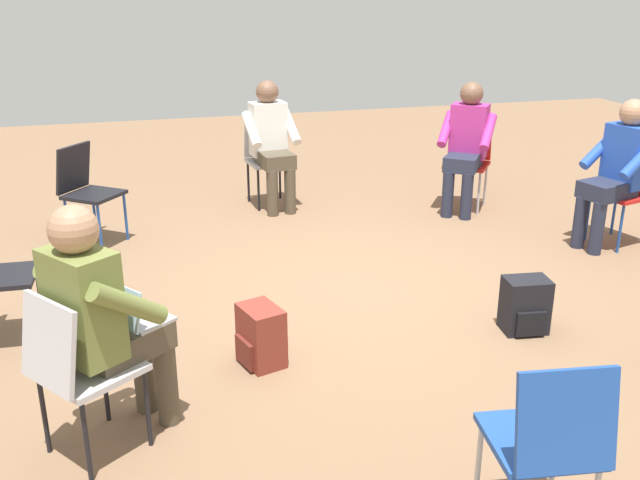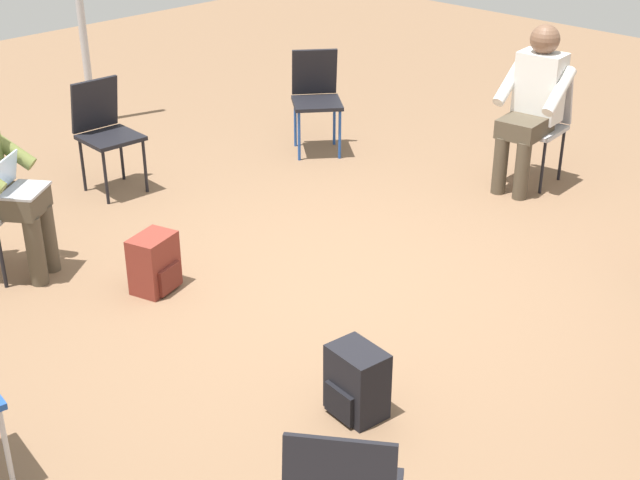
# 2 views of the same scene
# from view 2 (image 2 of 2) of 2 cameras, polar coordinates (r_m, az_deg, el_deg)

# --- Properties ---
(ground_plane) EXTENTS (14.74, 14.74, 0.00)m
(ground_plane) POSITION_cam_2_polar(r_m,az_deg,el_deg) (5.50, 1.17, -3.22)
(ground_plane) COLOR brown
(chair_south) EXTENTS (0.44, 0.48, 0.85)m
(chair_south) POSITION_cam_2_polar(r_m,az_deg,el_deg) (7.16, 13.90, 7.53)
(chair_south) COLOR #B7B7BC
(chair_south) RESTS_ON ground
(chair_east) EXTENTS (0.46, 0.42, 0.85)m
(chair_east) POSITION_cam_2_polar(r_m,az_deg,el_deg) (6.95, -13.61, 7.00)
(chair_east) COLOR black
(chair_east) RESTS_ON ground
(chair_southeast) EXTENTS (0.58, 0.58, 0.85)m
(chair_southeast) POSITION_cam_2_polar(r_m,az_deg,el_deg) (7.58, -0.25, 9.35)
(chair_southeast) COLOR black
(chair_southeast) RESTS_ON ground
(person_in_white) EXTENTS (0.53, 0.55, 1.24)m
(person_in_white) POSITION_cam_2_polar(r_m,az_deg,el_deg) (6.95, 13.48, 8.74)
(person_in_white) COLOR #4C4233
(person_in_white) RESTS_ON ground
(backpack_near_laptop_user) EXTENTS (0.30, 0.33, 0.36)m
(backpack_near_laptop_user) POSITION_cam_2_polar(r_m,az_deg,el_deg) (5.53, -10.56, -1.66)
(backpack_near_laptop_user) COLOR maroon
(backpack_near_laptop_user) RESTS_ON ground
(backpack_by_empty_chair) EXTENTS (0.30, 0.27, 0.36)m
(backpack_by_empty_chair) POSITION_cam_2_polar(r_m,az_deg,el_deg) (4.39, 2.38, -9.28)
(backpack_by_empty_chair) COLOR black
(backpack_by_empty_chair) RESTS_ON ground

